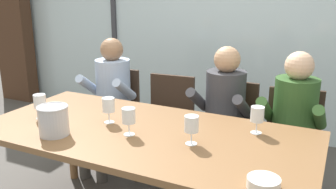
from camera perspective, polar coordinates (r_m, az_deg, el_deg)
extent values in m
plane|color=#4C4742|center=(3.51, 4.76, -11.87)|extent=(14.00, 14.00, 0.00)
cube|color=silver|center=(4.22, 11.10, 11.20)|extent=(7.35, 0.03, 2.60)
cube|color=#38383D|center=(4.90, -8.37, 12.01)|extent=(0.06, 0.06, 2.60)
cube|color=#477A38|center=(7.56, 17.75, 9.02)|extent=(13.35, 2.40, 1.58)
cube|color=#472D1E|center=(5.90, -23.14, 11.61)|extent=(0.56, 0.20, 2.60)
cube|color=brown|center=(2.37, -3.74, -6.10)|extent=(2.15, 1.02, 0.04)
cylinder|color=brown|center=(3.36, -14.77, -6.82)|extent=(0.07, 0.07, 0.73)
cube|color=#332319|center=(3.55, -8.94, -3.49)|extent=(0.47, 0.47, 0.03)
cube|color=#332319|center=(3.65, -7.52, 0.78)|extent=(0.42, 0.07, 0.42)
cylinder|color=#332319|center=(3.59, -12.95, -7.62)|extent=(0.04, 0.04, 0.45)
cylinder|color=#332319|center=(3.40, -7.58, -8.70)|extent=(0.04, 0.04, 0.45)
cylinder|color=#332319|center=(3.88, -9.82, -5.56)|extent=(0.04, 0.04, 0.45)
cylinder|color=#332319|center=(3.71, -4.74, -6.42)|extent=(0.04, 0.04, 0.45)
cube|color=#332319|center=(3.25, -0.62, -5.18)|extent=(0.47, 0.47, 0.03)
cube|color=#332319|center=(3.35, 0.67, -0.47)|extent=(0.42, 0.07, 0.42)
cylinder|color=#332319|center=(3.26, -5.02, -9.75)|extent=(0.04, 0.04, 0.45)
cylinder|color=#332319|center=(3.13, 1.34, -10.92)|extent=(0.04, 0.04, 0.45)
cylinder|color=#332319|center=(3.57, -2.28, -7.28)|extent=(0.04, 0.04, 0.45)
cylinder|color=#332319|center=(3.45, 3.56, -8.21)|extent=(0.04, 0.04, 0.45)
cube|color=#332319|center=(3.09, 8.86, -6.54)|extent=(0.44, 0.44, 0.03)
cube|color=#332319|center=(3.20, 10.13, -1.58)|extent=(0.42, 0.04, 0.42)
cylinder|color=#332319|center=(3.09, 4.14, -11.30)|extent=(0.04, 0.04, 0.45)
cylinder|color=#332319|center=(2.99, 11.06, -12.63)|extent=(0.04, 0.04, 0.45)
cylinder|color=#332319|center=(3.41, 6.60, -8.59)|extent=(0.04, 0.04, 0.45)
cylinder|color=#332319|center=(3.32, 12.87, -9.67)|extent=(0.04, 0.04, 0.45)
cube|color=#332319|center=(2.98, 18.57, -8.19)|extent=(0.48, 0.48, 0.03)
cube|color=#332319|center=(3.08, 19.10, -2.93)|extent=(0.42, 0.08, 0.42)
cylinder|color=#332319|center=(2.92, 14.16, -13.56)|extent=(0.04, 0.04, 0.45)
cylinder|color=#332319|center=(3.26, 14.95, -10.34)|extent=(0.04, 0.04, 0.45)
cylinder|color=#332319|center=(3.26, 21.72, -11.01)|extent=(0.04, 0.04, 0.45)
cylinder|color=#9EB2D1|center=(3.48, -8.49, 1.16)|extent=(0.34, 0.34, 0.52)
sphere|color=#936B4C|center=(3.40, -8.74, 6.93)|extent=(0.21, 0.21, 0.21)
cube|color=#47423D|center=(3.44, -11.32, -3.68)|extent=(0.15, 0.41, 0.13)
cube|color=#47423D|center=(3.35, -8.75, -4.13)|extent=(0.15, 0.41, 0.13)
cylinder|color=#47423D|center=(3.39, -12.97, -8.85)|extent=(0.10, 0.10, 0.48)
cylinder|color=#47423D|center=(3.30, -10.39, -9.45)|extent=(0.10, 0.10, 0.48)
cylinder|color=#9EB2D1|center=(3.48, -12.21, 1.40)|extent=(0.10, 0.33, 0.26)
cylinder|color=#9EB2D1|center=(3.28, -6.75, 0.76)|extent=(0.10, 0.33, 0.26)
cylinder|color=#38383D|center=(3.02, 8.88, -1.23)|extent=(0.34, 0.34, 0.52)
sphere|color=tan|center=(2.93, 9.18, 5.39)|extent=(0.21, 0.21, 0.21)
cube|color=#47423D|center=(2.96, 5.60, -6.78)|extent=(0.16, 0.41, 0.13)
cube|color=#47423D|center=(2.90, 8.86, -7.44)|extent=(0.16, 0.41, 0.13)
cylinder|color=#47423D|center=(2.92, 3.77, -12.83)|extent=(0.10, 0.10, 0.48)
cylinder|color=#47423D|center=(2.85, 7.11, -13.64)|extent=(0.10, 0.10, 0.48)
cylinder|color=#38383D|center=(2.97, 4.65, -0.81)|extent=(0.10, 0.33, 0.26)
cylinder|color=#38383D|center=(2.84, 11.58, -1.93)|extent=(0.10, 0.33, 0.26)
cylinder|color=#2D5123|center=(2.91, 19.09, -2.59)|extent=(0.34, 0.34, 0.52)
sphere|color=#DBAD89|center=(2.82, 19.75, 4.23)|extent=(0.21, 0.21, 0.21)
cube|color=#47423D|center=(2.84, 16.04, -8.47)|extent=(0.15, 0.41, 0.13)
cube|color=#47423D|center=(2.81, 19.64, -9.06)|extent=(0.15, 0.41, 0.13)
cylinder|color=#2D5123|center=(2.83, 14.91, -2.23)|extent=(0.10, 0.33, 0.26)
cylinder|color=#2D5123|center=(2.77, 22.52, -3.36)|extent=(0.10, 0.33, 0.26)
cylinder|color=#B7B7BC|center=(2.38, -17.37, -3.93)|extent=(0.18, 0.18, 0.18)
torus|color=silver|center=(2.35, -17.56, -1.85)|extent=(0.19, 0.19, 0.01)
cylinder|color=silver|center=(1.78, 14.63, -13.16)|extent=(0.15, 0.15, 0.05)
cylinder|color=silver|center=(2.53, -9.11, -4.26)|extent=(0.07, 0.07, 0.00)
cylinder|color=silver|center=(2.52, -9.15, -3.42)|extent=(0.01, 0.01, 0.07)
cylinder|color=silver|center=(2.49, -9.24, -1.58)|extent=(0.08, 0.08, 0.09)
cylinder|color=silver|center=(2.39, 13.52, -5.79)|extent=(0.07, 0.07, 0.00)
cylinder|color=silver|center=(2.37, 13.58, -4.91)|extent=(0.01, 0.01, 0.07)
cylinder|color=silver|center=(2.35, 13.72, -2.97)|extent=(0.08, 0.08, 0.09)
cylinder|color=#560C1E|center=(2.35, 13.68, -3.58)|extent=(0.07, 0.07, 0.04)
cylinder|color=silver|center=(2.17, 3.62, -7.63)|extent=(0.07, 0.07, 0.00)
cylinder|color=silver|center=(2.16, 3.64, -6.67)|extent=(0.01, 0.01, 0.07)
cylinder|color=silver|center=(2.13, 3.68, -4.56)|extent=(0.08, 0.08, 0.09)
cylinder|color=#560C1E|center=(2.14, 3.67, -5.23)|extent=(0.07, 0.07, 0.04)
cylinder|color=silver|center=(2.31, -6.05, -6.18)|extent=(0.07, 0.07, 0.00)
cylinder|color=silver|center=(2.30, -6.08, -5.27)|extent=(0.01, 0.01, 0.07)
cylinder|color=silver|center=(2.27, -6.15, -3.27)|extent=(0.08, 0.08, 0.09)
cylinder|color=silver|center=(2.72, -19.07, -3.49)|extent=(0.07, 0.07, 0.00)
cylinder|color=silver|center=(2.71, -19.15, -2.70)|extent=(0.01, 0.01, 0.07)
cylinder|color=silver|center=(2.68, -19.32, -0.99)|extent=(0.08, 0.08, 0.09)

